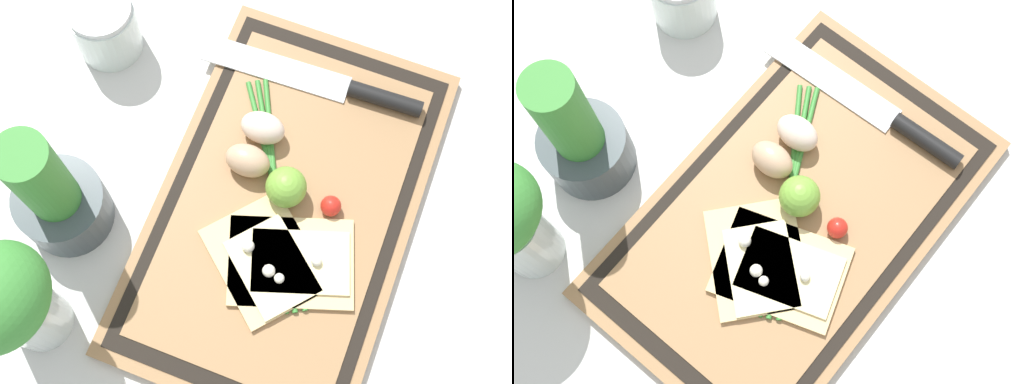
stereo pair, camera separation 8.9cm
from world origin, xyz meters
The scene contains 11 objects.
ground_plane centered at (0.00, 0.00, 0.00)m, with size 6.00×6.00×0.00m, color silver.
cutting_board centered at (0.00, 0.00, 0.01)m, with size 0.52×0.32×0.02m.
pizza_slice_near centered at (-0.07, -0.03, 0.02)m, with size 0.16×0.18×0.02m.
pizza_slice_far centered at (-0.08, -0.01, 0.02)m, with size 0.18×0.18×0.02m.
knife centered at (0.18, -0.02, 0.03)m, with size 0.05×0.30×0.02m.
egg_brown centered at (0.03, 0.06, 0.04)m, with size 0.04×0.06×0.04m, color tan.
egg_pink centered at (0.08, 0.06, 0.04)m, with size 0.04×0.06×0.04m, color beige.
lime centered at (0.02, 0.01, 0.05)m, with size 0.05×0.05×0.05m, color #70A838.
cherry_tomato_red centered at (0.02, -0.05, 0.03)m, with size 0.03×0.03×0.03m, color red.
scallion_bunch centered at (0.01, 0.02, 0.02)m, with size 0.29×0.18×0.01m.
herb_pot centered at (-0.10, 0.26, 0.08)m, with size 0.11×0.11×0.22m.
Camera 2 is at (-0.22, -0.14, 0.88)m, focal length 50.00 mm.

